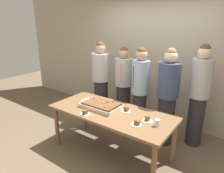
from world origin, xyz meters
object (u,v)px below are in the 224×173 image
at_px(person_striped_tie_right, 199,95).
at_px(person_left_edge_reaching, 167,96).
at_px(drink_cup_nearest, 157,123).
at_px(person_serving_front, 124,85).
at_px(person_far_right_suit, 101,81).
at_px(person_green_shirt_behind, 140,91).
at_px(plated_slice_near_right, 85,113).
at_px(party_table, 111,116).
at_px(plated_slice_far_right, 126,110).
at_px(sheet_cake, 101,105).
at_px(plated_slice_near_left, 137,124).
at_px(cake_server_utensil, 85,99).
at_px(plated_slice_far_left, 147,120).

xyz_separation_m(person_striped_tie_right, person_left_edge_reaching, (-0.43, -0.26, -0.05)).
distance_m(drink_cup_nearest, person_serving_front, 1.60).
bearing_deg(person_far_right_suit, person_green_shirt_behind, 46.80).
bearing_deg(person_far_right_suit, plated_slice_near_right, -10.42).
relative_size(person_far_right_suit, person_left_edge_reaching, 1.01).
xyz_separation_m(party_table, drink_cup_nearest, (0.78, -0.02, 0.13)).
bearing_deg(person_serving_front, person_green_shirt_behind, 52.46).
relative_size(plated_slice_far_right, person_striped_tie_right, 0.09).
height_order(sheet_cake, person_far_right_suit, person_far_right_suit).
height_order(plated_slice_near_left, person_striped_tie_right, person_striped_tie_right).
height_order(cake_server_utensil, person_striped_tie_right, person_striped_tie_right).
relative_size(drink_cup_nearest, person_left_edge_reaching, 0.06).
xyz_separation_m(drink_cup_nearest, person_serving_front, (-1.21, 1.04, 0.04)).
height_order(person_green_shirt_behind, person_far_right_suit, person_far_right_suit).
distance_m(sheet_cake, plated_slice_far_right, 0.43).
bearing_deg(person_far_right_suit, plated_slice_far_left, 22.15).
height_order(person_green_shirt_behind, person_left_edge_reaching, person_left_edge_reaching).
bearing_deg(plated_slice_far_right, party_table, -147.78).
bearing_deg(party_table, person_green_shirt_behind, 84.02).
distance_m(party_table, cake_server_utensil, 0.68).
bearing_deg(person_striped_tie_right, plated_slice_near_left, 28.89).
relative_size(plated_slice_near_left, cake_server_utensil, 0.75).
xyz_separation_m(plated_slice_near_left, person_far_right_suit, (-1.43, 1.01, 0.11)).
relative_size(sheet_cake, person_serving_front, 0.39).
height_order(plated_slice_near_right, person_left_edge_reaching, person_left_edge_reaching).
distance_m(plated_slice_near_left, person_left_edge_reaching, 0.98).
height_order(cake_server_utensil, person_far_right_suit, person_far_right_suit).
bearing_deg(plated_slice_near_right, drink_cup_nearest, 16.97).
distance_m(plated_slice_near_right, person_left_edge_reaching, 1.41).
relative_size(plated_slice_near_right, person_green_shirt_behind, 0.09).
xyz_separation_m(sheet_cake, person_striped_tie_right, (1.24, 1.04, 0.14)).
distance_m(sheet_cake, plated_slice_near_right, 0.36).
relative_size(plated_slice_near_left, plated_slice_far_right, 1.00).
height_order(party_table, drink_cup_nearest, drink_cup_nearest).
distance_m(sheet_cake, plated_slice_near_left, 0.79).
height_order(plated_slice_near_right, person_serving_front, person_serving_front).
bearing_deg(sheet_cake, plated_slice_near_right, -93.25).
bearing_deg(plated_slice_near_left, plated_slice_far_left, 71.64).
bearing_deg(drink_cup_nearest, person_green_shirt_behind, 131.11).
distance_m(sheet_cake, person_left_edge_reaching, 1.13).
xyz_separation_m(plated_slice_far_left, drink_cup_nearest, (0.17, -0.05, 0.03)).
distance_m(drink_cup_nearest, person_far_right_suit, 1.88).
distance_m(cake_server_utensil, person_green_shirt_behind, 1.00).
bearing_deg(sheet_cake, person_left_edge_reaching, 44.02).
bearing_deg(person_serving_front, plated_slice_near_left, 27.47).
height_order(plated_slice_far_right, person_left_edge_reaching, person_left_edge_reaching).
xyz_separation_m(plated_slice_near_right, person_green_shirt_behind, (0.32, 1.11, 0.11)).
bearing_deg(plated_slice_far_right, person_serving_front, 125.02).
relative_size(plated_slice_near_right, person_left_edge_reaching, 0.09).
bearing_deg(plated_slice_far_right, plated_slice_near_left, -39.13).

